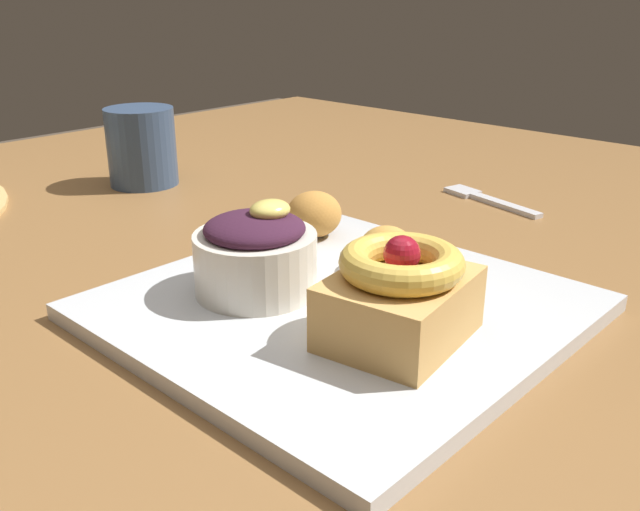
{
  "coord_description": "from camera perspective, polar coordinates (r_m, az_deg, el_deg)",
  "views": [
    {
      "loc": [
        -0.3,
        -0.52,
        0.95
      ],
      "look_at": [
        0.03,
        -0.21,
        0.77
      ],
      "focal_mm": 38.99,
      "sensor_mm": 36.0,
      "label": 1
    }
  ],
  "objects": [
    {
      "name": "coffee_mug",
      "position": [
        0.83,
        -14.43,
        8.64
      ],
      "size": [
        0.08,
        0.08,
        0.09
      ],
      "primitive_type": "cylinder",
      "color": "#334766",
      "rests_on": "dining_table"
    },
    {
      "name": "berry_ramekin",
      "position": [
        0.5,
        -4.91,
        0.27
      ],
      "size": [
        0.09,
        0.09,
        0.07
      ],
      "color": "silver",
      "rests_on": "front_plate"
    },
    {
      "name": "cake_slice",
      "position": [
        0.43,
        6.59,
        -3.22
      ],
      "size": [
        0.1,
        0.09,
        0.07
      ],
      "rotation": [
        0.0,
        0.0,
        0.15
      ],
      "color": "tan",
      "rests_on": "front_plate"
    },
    {
      "name": "fritter_front",
      "position": [
        0.53,
        5.5,
        0.53
      ],
      "size": [
        0.04,
        0.04,
        0.04
      ],
      "primitive_type": "ellipsoid",
      "color": "gold",
      "rests_on": "front_plate"
    },
    {
      "name": "dining_table",
      "position": [
        0.67,
        -14.84,
        -6.17
      ],
      "size": [
        1.46,
        1.03,
        0.73
      ],
      "color": "brown",
      "rests_on": "ground_plane"
    },
    {
      "name": "fritter_middle",
      "position": [
        0.6,
        -0.49,
        3.41
      ],
      "size": [
        0.05,
        0.05,
        0.04
      ],
      "primitive_type": "ellipsoid",
      "color": "#BC7F38",
      "rests_on": "front_plate"
    },
    {
      "name": "front_plate",
      "position": [
        0.49,
        1.71,
        -4.28
      ],
      "size": [
        0.29,
        0.29,
        0.01
      ],
      "primitive_type": "cube",
      "color": "silver",
      "rests_on": "dining_table"
    },
    {
      "name": "fork",
      "position": [
        0.77,
        13.41,
        4.55
      ],
      "size": [
        0.05,
        0.13,
        0.0
      ],
      "rotation": [
        0.0,
        0.0,
        1.34
      ],
      "color": "silver",
      "rests_on": "dining_table"
    }
  ]
}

